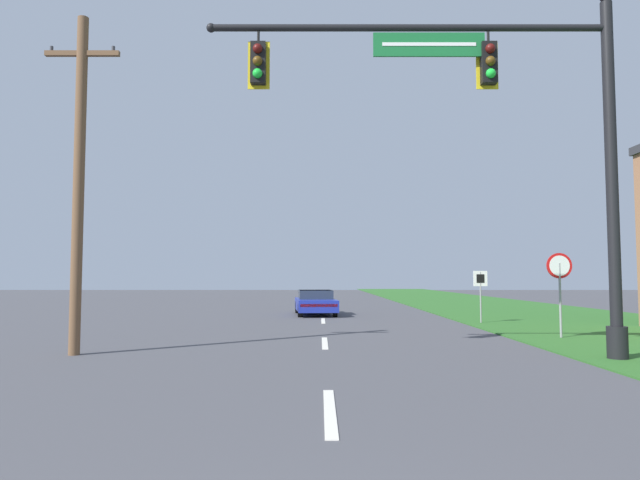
# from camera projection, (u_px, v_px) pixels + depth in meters

# --- Properties ---
(grass_verge_right) EXTENTS (10.00, 110.00, 0.04)m
(grass_verge_right) POSITION_uv_depth(u_px,v_px,m) (508.00, 310.00, 31.74)
(grass_verge_right) COLOR #2D6626
(grass_verge_right) RESTS_ON ground
(road_center_line) EXTENTS (0.16, 34.80, 0.01)m
(road_center_line) POSITION_uv_depth(u_px,v_px,m) (321.00, 321.00, 23.71)
(road_center_line) COLOR silver
(road_center_line) RESTS_ON ground
(signal_mast) EXTENTS (9.34, 0.47, 8.33)m
(signal_mast) POSITION_uv_depth(u_px,v_px,m) (510.00, 131.00, 12.82)
(signal_mast) COLOR black
(signal_mast) RESTS_ON grass_verge_right
(car_ahead) EXTENTS (2.17, 4.57, 1.19)m
(car_ahead) POSITION_uv_depth(u_px,v_px,m) (313.00, 302.00, 27.64)
(car_ahead) COLOR black
(car_ahead) RESTS_ON ground
(stop_sign) EXTENTS (0.76, 0.07, 2.50)m
(stop_sign) POSITION_uv_depth(u_px,v_px,m) (557.00, 276.00, 17.01)
(stop_sign) COLOR gray
(stop_sign) RESTS_ON grass_verge_right
(route_sign_post) EXTENTS (0.55, 0.06, 2.03)m
(route_sign_post) POSITION_uv_depth(u_px,v_px,m) (478.00, 285.00, 22.49)
(route_sign_post) COLOR gray
(route_sign_post) RESTS_ON grass_verge_right
(utility_pole_near) EXTENTS (1.80, 0.26, 8.14)m
(utility_pole_near) POSITION_uv_depth(u_px,v_px,m) (76.00, 177.00, 13.59)
(utility_pole_near) COLOR brown
(utility_pole_near) RESTS_ON ground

